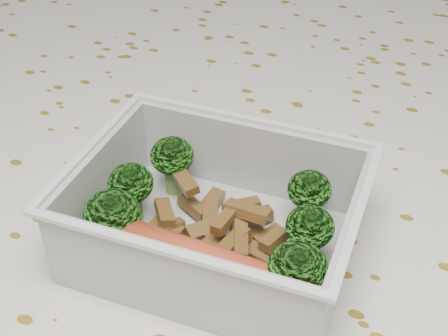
% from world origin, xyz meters
% --- Properties ---
extents(dining_table, '(1.40, 0.90, 0.75)m').
position_xyz_m(dining_table, '(0.00, 0.00, 0.67)').
color(dining_table, brown).
rests_on(dining_table, ground).
extents(tablecloth, '(1.46, 0.96, 0.19)m').
position_xyz_m(tablecloth, '(0.00, 0.00, 0.72)').
color(tablecloth, silver).
rests_on(tablecloth, dining_table).
extents(lunch_container, '(0.18, 0.14, 0.06)m').
position_xyz_m(lunch_container, '(0.01, -0.05, 0.78)').
color(lunch_container, silver).
rests_on(lunch_container, tablecloth).
extents(broccoli_florets, '(0.15, 0.10, 0.04)m').
position_xyz_m(broccoli_florets, '(0.01, -0.05, 0.79)').
color(broccoli_florets, '#608C3F').
rests_on(broccoli_florets, lunch_container).
extents(meat_pile, '(0.09, 0.07, 0.03)m').
position_xyz_m(meat_pile, '(0.01, -0.04, 0.77)').
color(meat_pile, brown).
rests_on(meat_pile, lunch_container).
extents(sausage, '(0.15, 0.03, 0.03)m').
position_xyz_m(sausage, '(0.02, -0.08, 0.78)').
color(sausage, '#B43E24').
rests_on(sausage, lunch_container).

